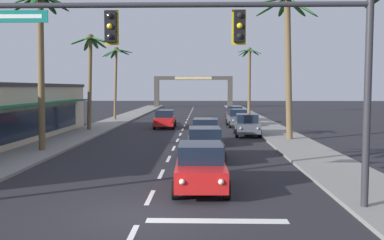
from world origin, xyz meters
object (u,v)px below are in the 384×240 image
sedan_fifth_in_queue (206,131)px  sedan_parked_nearest_kerb (247,125)px  sedan_third_in_queue (205,144)px  palm_left_third (90,61)px  sedan_parked_mid_kerb (237,118)px  palm_right_farthest (249,70)px  sedan_oncoming_far (165,119)px  town_gateway_arch (193,87)px  palm_left_second (41,41)px  sedan_parked_far_kerb (235,114)px  traffic_signal_mast (244,45)px  sedan_lead_at_stop_bar (200,166)px  palm_right_second (288,44)px  palm_left_farthest (116,67)px

sedan_fifth_in_queue → sedan_parked_nearest_kerb: size_ratio=1.00×
sedan_third_in_queue → palm_left_third: size_ratio=0.54×
sedan_parked_mid_kerb → palm_right_farthest: bearing=80.9°
sedan_oncoming_far → palm_left_third: (-6.11, -2.90, 5.15)m
town_gateway_arch → sedan_fifth_in_queue: bearing=-87.9°
sedan_oncoming_far → palm_right_farthest: 25.08m
palm_left_second → town_gateway_arch: palm_left_second is taller
sedan_parked_mid_kerb → sedan_parked_far_kerb: size_ratio=1.00×
traffic_signal_mast → sedan_parked_mid_kerb: traffic_signal_mast is taller
traffic_signal_mast → sedan_lead_at_stop_bar: traffic_signal_mast is taller
sedan_lead_at_stop_bar → palm_right_second: (5.96, 14.68, 5.90)m
sedan_parked_mid_kerb → palm_left_second: 21.73m
sedan_oncoming_far → town_gateway_arch: 42.13m
sedan_fifth_in_queue → palm_right_second: palm_right_second is taller
palm_left_third → palm_right_farthest: (16.26, 25.18, 0.30)m
palm_left_third → town_gateway_arch: palm_left_third is taller
traffic_signal_mast → sedan_oncoming_far: size_ratio=2.59×
sedan_parked_mid_kerb → palm_right_second: size_ratio=0.44×
town_gateway_arch → palm_left_third: bearing=-99.9°
sedan_parked_mid_kerb → town_gateway_arch: town_gateway_arch is taller
sedan_fifth_in_queue → sedan_parked_nearest_kerb: same height
sedan_lead_at_stop_bar → sedan_parked_mid_kerb: 25.99m
sedan_parked_mid_kerb → palm_left_second: (-12.55, -16.84, 5.56)m
sedan_oncoming_far → palm_left_farthest: palm_left_farthest is taller
sedan_oncoming_far → sedan_third_in_queue: bearing=-78.5°
traffic_signal_mast → sedan_parked_nearest_kerb: 21.20m
traffic_signal_mast → sedan_parked_mid_kerb: 28.83m
sedan_oncoming_far → sedan_parked_mid_kerb: bearing=13.9°
sedan_third_in_queue → palm_right_farthest: bearing=80.7°
palm_left_farthest → palm_right_farthest: bearing=38.1°
traffic_signal_mast → sedan_parked_far_kerb: bearing=86.2°
palm_left_farthest → palm_left_second: bearing=-88.5°
sedan_fifth_in_queue → palm_left_second: palm_left_second is taller
traffic_signal_mast → sedan_parked_far_kerb: (2.30, 34.67, -4.14)m
sedan_parked_far_kerb → palm_left_second: bearing=-119.0°
sedan_lead_at_stop_bar → palm_right_farthest: palm_right_farthest is taller
sedan_parked_mid_kerb → sedan_parked_far_kerb: same height
sedan_parked_nearest_kerb → palm_left_farthest: bearing=130.8°
palm_left_third → sedan_third_in_queue: bearing=-56.6°
sedan_parked_mid_kerb → palm_right_second: (2.54, -11.08, 5.90)m
sedan_lead_at_stop_bar → sedan_parked_mid_kerb: size_ratio=1.00×
sedan_lead_at_stop_bar → sedan_fifth_in_queue: 12.93m
sedan_fifth_in_queue → palm_right_farthest: bearing=79.1°
palm_right_second → town_gateway_arch: size_ratio=0.69×
traffic_signal_mast → sedan_fifth_in_queue: size_ratio=2.59×
palm_left_third → palm_left_farthest: bearing=91.2°
palm_left_third → traffic_signal_mast: bearing=-65.6°
sedan_oncoming_far → sedan_parked_nearest_kerb: same height
sedan_parked_far_kerb → palm_right_farthest: size_ratio=0.48×
sedan_third_in_queue → sedan_parked_mid_kerb: (3.23, 19.30, 0.00)m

